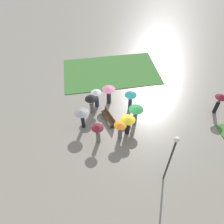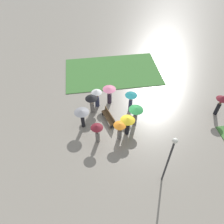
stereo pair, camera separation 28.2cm
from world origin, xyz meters
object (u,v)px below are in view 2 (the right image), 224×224
object	(u,v)px
crowd_person_maroon	(97,130)
crowd_person_white	(97,95)
crowd_person_pink	(109,92)
crowd_person_yellow	(128,122)
park_bench	(109,117)
crowd_person_teal	(131,98)
crowd_person_grey	(82,114)
crowd_person_orange	(120,128)
crowd_person_green	(136,112)
lamp_post	(170,156)
crowd_person_black	(92,100)
lone_walker_far_path	(221,102)

from	to	relation	value
crowd_person_maroon	crowd_person_white	size ratio (longest dim) A/B	0.99
crowd_person_pink	crowd_person_yellow	bearing A→B (deg)	-35.03
park_bench	crowd_person_teal	size ratio (longest dim) A/B	1.00
crowd_person_grey	crowd_person_pink	world-z (taller)	crowd_person_grey
crowd_person_orange	crowd_person_grey	world-z (taller)	crowd_person_grey
crowd_person_maroon	crowd_person_green	xyz separation A→B (m)	(-1.31, 3.22, 0.15)
park_bench	lamp_post	distance (m)	6.92
park_bench	crowd_person_yellow	world-z (taller)	crowd_person_yellow
crowd_person_black	lone_walker_far_path	xyz separation A→B (m)	(1.81, 10.63, 0.11)
crowd_person_black	crowd_person_green	size ratio (longest dim) A/B	0.95
crowd_person_orange	crowd_person_yellow	distance (m)	0.81
crowd_person_grey	crowd_person_maroon	size ratio (longest dim) A/B	1.02
crowd_person_grey	crowd_person_teal	size ratio (longest dim) A/B	0.97
crowd_person_pink	crowd_person_grey	bearing A→B (deg)	-93.23
lamp_post	crowd_person_pink	xyz separation A→B (m)	(-8.05, -2.51, -1.67)
lamp_post	crowd_person_orange	size ratio (longest dim) A/B	2.64
crowd_person_yellow	crowd_person_pink	bearing A→B (deg)	6.52
crowd_person_orange	lamp_post	bearing A→B (deg)	-92.80
crowd_person_grey	lamp_post	bearing A→B (deg)	151.88
lamp_post	crowd_person_teal	world-z (taller)	lamp_post
crowd_person_grey	crowd_person_teal	xyz separation A→B (m)	(-1.33, 4.20, -0.07)
crowd_person_teal	park_bench	bearing A→B (deg)	26.11
park_bench	crowd_person_white	size ratio (longest dim) A/B	1.04
crowd_person_yellow	crowd_person_white	bearing A→B (deg)	23.24
crowd_person_green	crowd_person_pink	bearing A→B (deg)	-129.86
lamp_post	crowd_person_maroon	bearing A→B (deg)	-133.89
crowd_person_green	crowd_person_black	bearing A→B (deg)	-100.67
lamp_post	crowd_person_pink	bearing A→B (deg)	-162.69
park_bench	crowd_person_pink	size ratio (longest dim) A/B	1.08
crowd_person_maroon	crowd_person_pink	size ratio (longest dim) A/B	1.03
crowd_person_black	crowd_person_yellow	xyz separation A→B (m)	(2.80, 2.54, 0.01)
crowd_person_teal	lone_walker_far_path	bearing A→B (deg)	167.71
crowd_person_white	crowd_person_teal	bearing A→B (deg)	153.58
lamp_post	lone_walker_far_path	world-z (taller)	lamp_post
crowd_person_grey	crowd_person_black	bearing A→B (deg)	-99.34
crowd_person_orange	crowd_person_maroon	bearing A→B (deg)	148.22
crowd_person_teal	crowd_person_pink	xyz separation A→B (m)	(-1.22, -1.68, -0.14)
park_bench	crowd_person_maroon	size ratio (longest dim) A/B	1.05
crowd_person_black	crowd_person_white	xyz separation A→B (m)	(-0.69, 0.51, -0.10)
crowd_person_black	crowd_person_grey	size ratio (longest dim) A/B	0.97
crowd_person_yellow	lone_walker_far_path	bearing A→B (deg)	-89.99
lone_walker_far_path	crowd_person_pink	bearing A→B (deg)	45.66
crowd_person_pink	crowd_person_white	xyz separation A→B (m)	(0.26, -1.14, 0.01)
crowd_person_grey	lone_walker_far_path	distance (m)	11.51
crowd_person_grey	crowd_person_pink	bearing A→B (deg)	-115.25
crowd_person_white	crowd_person_yellow	xyz separation A→B (m)	(3.50, 2.04, 0.11)
crowd_person_black	lone_walker_far_path	world-z (taller)	lone_walker_far_path
park_bench	crowd_person_green	distance (m)	2.39
park_bench	crowd_person_yellow	bearing A→B (deg)	22.42
crowd_person_maroon	crowd_person_pink	distance (m)	4.46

